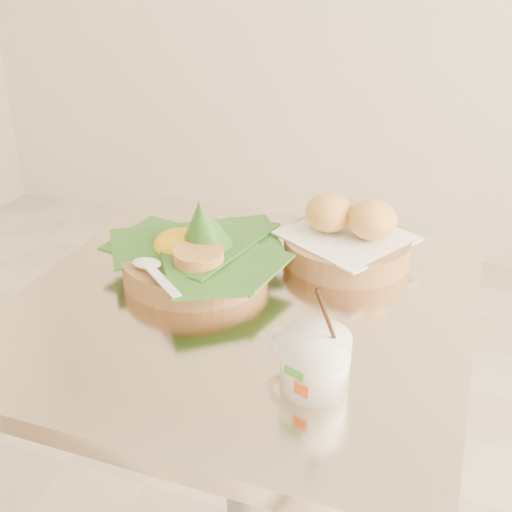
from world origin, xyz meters
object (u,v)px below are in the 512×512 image
(bread_basket, at_px, (348,238))
(coffee_mug, at_px, (314,359))
(rice_basket, at_px, (195,253))
(cafe_table, at_px, (244,409))

(bread_basket, xyz_separation_m, coffee_mug, (0.04, -0.36, 0.00))
(rice_basket, height_order, bread_basket, rice_basket)
(bread_basket, distance_m, coffee_mug, 0.36)
(coffee_mug, bearing_deg, rice_basket, 140.45)
(rice_basket, distance_m, coffee_mug, 0.34)
(cafe_table, height_order, rice_basket, rice_basket)
(rice_basket, bearing_deg, coffee_mug, -39.55)
(bread_basket, bearing_deg, coffee_mug, -84.22)
(coffee_mug, bearing_deg, cafe_table, 133.48)
(bread_basket, relative_size, coffee_mug, 1.67)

